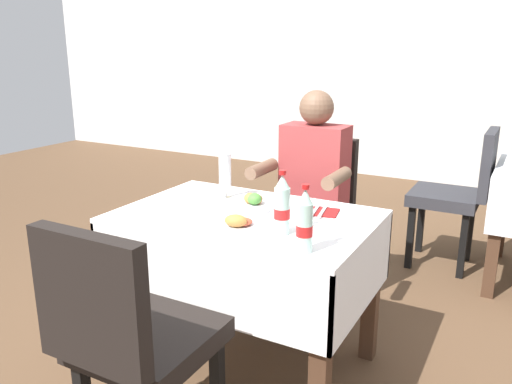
% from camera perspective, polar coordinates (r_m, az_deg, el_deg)
% --- Properties ---
extents(ground_plane, '(11.00, 11.00, 0.00)m').
position_cam_1_polar(ground_plane, '(2.66, -1.63, -18.33)').
color(ground_plane, brown).
extents(back_wall, '(11.00, 0.12, 2.88)m').
position_cam_1_polar(back_wall, '(6.09, 18.76, 14.55)').
color(back_wall, silver).
rests_on(back_wall, ground).
extents(main_dining_table, '(1.14, 0.77, 0.76)m').
position_cam_1_polar(main_dining_table, '(2.40, -1.15, -6.57)').
color(main_dining_table, white).
rests_on(main_dining_table, ground).
extents(chair_far_diner_seat, '(0.44, 0.50, 0.97)m').
position_cam_1_polar(chair_far_diner_seat, '(3.06, 6.10, -2.04)').
color(chair_far_diner_seat, black).
rests_on(chair_far_diner_seat, ground).
extents(chair_near_camera_side, '(0.44, 0.50, 0.97)m').
position_cam_1_polar(chair_near_camera_side, '(1.85, -13.65, -15.09)').
color(chair_near_camera_side, black).
rests_on(chair_near_camera_side, ground).
extents(seated_diner_far, '(0.50, 0.46, 1.26)m').
position_cam_1_polar(seated_diner_far, '(2.91, 5.98, 0.22)').
color(seated_diner_far, '#282D42').
rests_on(seated_diner_far, ground).
extents(plate_near_camera, '(0.23, 0.23, 0.06)m').
position_cam_1_polar(plate_near_camera, '(2.17, -1.88, -3.44)').
color(plate_near_camera, white).
rests_on(plate_near_camera, main_dining_table).
extents(plate_far_diner, '(0.26, 0.26, 0.07)m').
position_cam_1_polar(plate_far_diner, '(2.46, -0.43, -1.07)').
color(plate_far_diner, white).
rests_on(plate_far_diner, main_dining_table).
extents(beer_glass_left, '(0.07, 0.07, 0.23)m').
position_cam_1_polar(beer_glass_left, '(2.55, -3.43, 1.88)').
color(beer_glass_left, white).
rests_on(beer_glass_left, main_dining_table).
extents(cola_bottle_primary, '(0.07, 0.07, 0.26)m').
position_cam_1_polar(cola_bottle_primary, '(2.07, 2.89, -1.58)').
color(cola_bottle_primary, silver).
rests_on(cola_bottle_primary, main_dining_table).
extents(cola_bottle_secondary, '(0.06, 0.06, 0.26)m').
position_cam_1_polar(cola_bottle_secondary, '(1.89, 5.38, -3.41)').
color(cola_bottle_secondary, silver).
rests_on(cola_bottle_secondary, main_dining_table).
extents(napkin_cutlery_set, '(0.19, 0.20, 0.01)m').
position_cam_1_polar(napkin_cutlery_set, '(2.38, 6.98, -2.14)').
color(napkin_cutlery_set, maroon).
rests_on(napkin_cutlery_set, main_dining_table).
extents(background_chair_left, '(0.50, 0.44, 0.97)m').
position_cam_1_polar(background_chair_left, '(3.74, 21.51, 0.22)').
color(background_chair_left, '#2D2D33').
rests_on(background_chair_left, ground).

